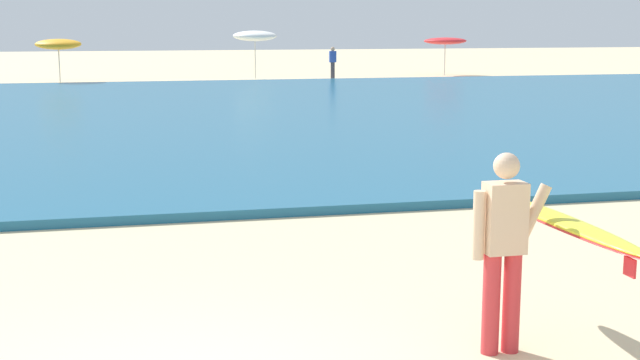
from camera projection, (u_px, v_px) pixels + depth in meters
The scene contains 6 objects.
sea at pixel (130, 116), 25.62m from camera, with size 120.00×28.00×0.14m, color #1E6084.
surfer_with_board at pixel (532, 233), 7.38m from camera, with size 0.95×2.74×1.73m.
beach_umbrella_1 at pixel (58, 44), 39.04m from camera, with size 2.02×2.03×2.05m.
beach_umbrella_2 at pixel (255, 36), 42.68m from camera, with size 2.14×2.15×2.36m.
beach_umbrella_3 at pixel (445, 41), 45.59m from camera, with size 2.21×2.21×1.97m.
beachgoer_near_row_left at pixel (333, 62), 42.14m from camera, with size 0.32×0.20×1.58m.
Camera 1 is at (-0.36, -6.11, 2.80)m, focal length 49.20 mm.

